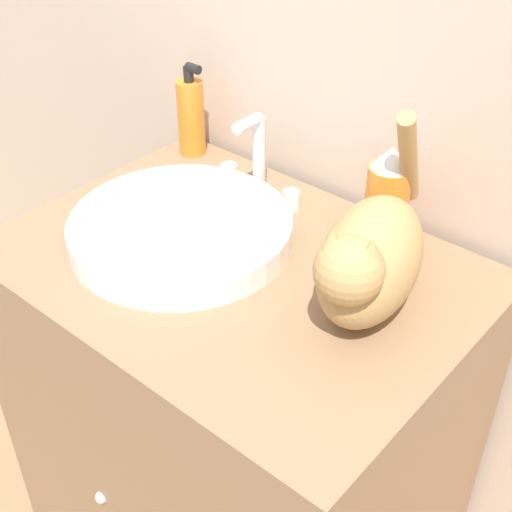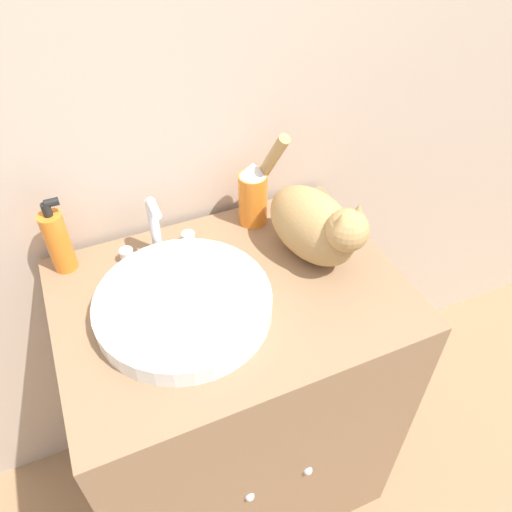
# 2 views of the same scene
# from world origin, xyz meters

# --- Properties ---
(wall_back) EXTENTS (6.00, 0.05, 2.50)m
(wall_back) POSITION_xyz_m (0.00, 0.60, 1.25)
(wall_back) COLOR #C6B29E
(wall_back) RESTS_ON ground_plane
(vanity_cabinet) EXTENTS (0.77, 0.57, 0.88)m
(vanity_cabinet) POSITION_xyz_m (0.00, 0.28, 0.44)
(vanity_cabinet) COLOR #8C6B4C
(vanity_cabinet) RESTS_ON ground_plane
(sink_basin) EXTENTS (0.38, 0.38, 0.04)m
(sink_basin) POSITION_xyz_m (-0.11, 0.27, 0.90)
(sink_basin) COLOR white
(sink_basin) RESTS_ON vanity_cabinet
(faucet) EXTENTS (0.18, 0.08, 0.17)m
(faucet) POSITION_xyz_m (-0.11, 0.47, 0.95)
(faucet) COLOR silver
(faucet) RESTS_ON vanity_cabinet
(cat) EXTENTS (0.20, 0.37, 0.27)m
(cat) POSITION_xyz_m (0.22, 0.32, 0.97)
(cat) COLOR tan
(cat) RESTS_ON vanity_cabinet
(soap_bottle) EXTENTS (0.06, 0.05, 0.19)m
(soap_bottle) POSITION_xyz_m (-0.32, 0.51, 0.96)
(soap_bottle) COLOR orange
(soap_bottle) RESTS_ON vanity_cabinet
(spray_bottle) EXTENTS (0.07, 0.07, 0.18)m
(spray_bottle) POSITION_xyz_m (0.14, 0.49, 0.96)
(spray_bottle) COLOR orange
(spray_bottle) RESTS_ON vanity_cabinet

